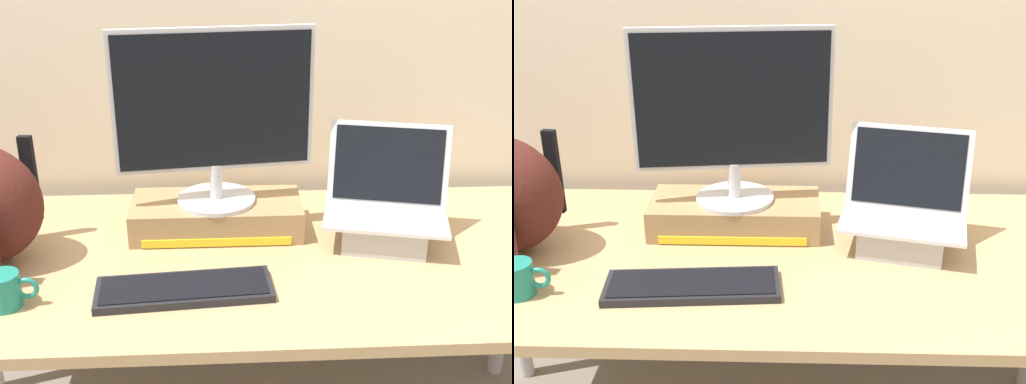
# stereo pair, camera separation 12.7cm
# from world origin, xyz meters

# --- Properties ---
(back_wall) EXTENTS (7.00, 0.10, 2.60)m
(back_wall) POSITION_xyz_m (0.00, 0.52, 1.30)
(back_wall) COLOR beige
(back_wall) RESTS_ON ground
(desk) EXTENTS (1.93, 0.83, 0.72)m
(desk) POSITION_xyz_m (0.00, 0.00, 0.66)
(desk) COLOR tan
(desk) RESTS_ON ground
(toner_box_yellow) EXTENTS (0.48, 0.22, 0.09)m
(toner_box_yellow) POSITION_xyz_m (-0.10, 0.15, 0.76)
(toner_box_yellow) COLOR #9E7A51
(toner_box_yellow) RESTS_ON desk
(desktop_monitor) EXTENTS (0.54, 0.22, 0.48)m
(desktop_monitor) POSITION_xyz_m (-0.10, 0.14, 1.06)
(desktop_monitor) COLOR silver
(desktop_monitor) RESTS_ON toner_box_yellow
(open_laptop) EXTENTS (0.37, 0.30, 0.31)m
(open_laptop) POSITION_xyz_m (0.36, 0.06, 0.78)
(open_laptop) COLOR #ADADB2
(open_laptop) RESTS_ON desk
(external_keyboard) EXTENTS (0.43, 0.18, 0.02)m
(external_keyboard) POSITION_xyz_m (-0.18, -0.19, 0.73)
(external_keyboard) COLOR black
(external_keyboard) RESTS_ON desk
(coffee_mug) EXTENTS (0.12, 0.08, 0.09)m
(coffee_mug) POSITION_xyz_m (-0.59, -0.22, 0.76)
(coffee_mug) COLOR #1E7F70
(coffee_mug) RESTS_ON desk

